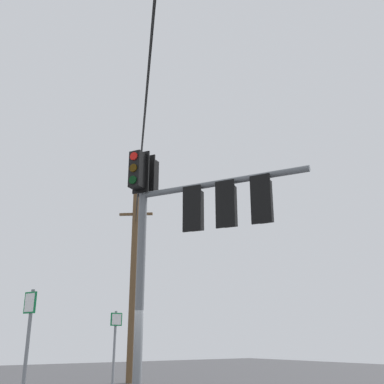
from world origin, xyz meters
name	(u,v)px	position (x,y,z in m)	size (l,w,h in m)	color
signal_mast_assembly	(180,219)	(0.50, -0.41, 4.48)	(2.38, 3.93, 6.26)	slate
utility_pole_wooden	(133,280)	(5.52, 11.05, 4.61)	(1.36, 1.19, 9.08)	brown
route_sign_primary	(27,348)	(-2.31, 0.66, 1.74)	(0.14, 0.33, 2.84)	slate
route_sign_secondary	(114,350)	(0.84, 3.26, 1.60)	(0.34, 0.10, 2.65)	slate
overhead_wire_span	(149,62)	(-0.51, -0.56, 8.13)	(12.09, 23.22, 1.26)	black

